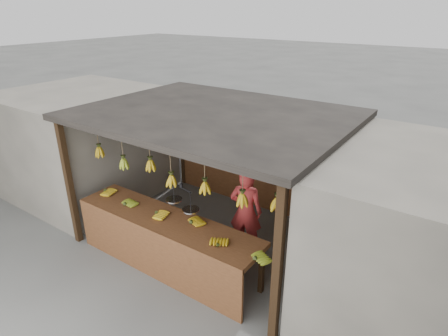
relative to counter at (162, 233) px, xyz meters
The scene contains 9 objects.
ground 1.42m from the counter, 83.96° to the left, with size 80.00×80.00×0.00m, color #5B5B57.
stall 2.01m from the counter, 85.23° to the left, with size 4.30×3.30×2.40m.
neighbor_left 3.71m from the counter, 160.50° to the left, with size 3.00×3.00×2.30m, color slate.
neighbor_right 3.95m from the counter, 18.24° to the left, with size 3.00×3.00×2.30m, color slate.
counter is the anchor object (origin of this frame).
hanging_bananas 1.55m from the counter, 83.88° to the left, with size 3.62×2.24×0.39m.
balance_scale 0.63m from the counter, 42.22° to the left, with size 0.67×0.35×0.83m.
vendor 1.46m from the counter, 57.17° to the left, with size 0.56×0.37×1.54m, color #BF3333.
bag_bundles 3.32m from the counter, 51.25° to the left, with size 0.08×0.26×1.29m.
Camera 1 is at (3.49, -4.75, 3.97)m, focal length 30.00 mm.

